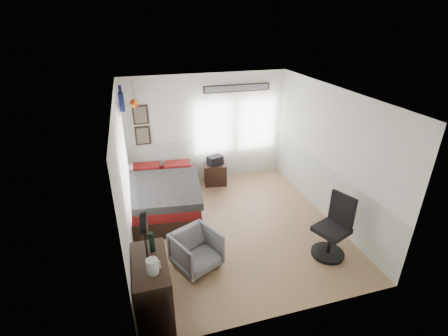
% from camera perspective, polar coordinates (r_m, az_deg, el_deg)
% --- Properties ---
extents(ground_plane, '(4.00, 4.50, 0.01)m').
position_cam_1_polar(ground_plane, '(6.72, 1.80, -10.25)').
color(ground_plane, '#936844').
extents(room_shell, '(4.02, 4.52, 2.71)m').
position_cam_1_polar(room_shell, '(6.07, 0.76, 3.13)').
color(room_shell, white).
rests_on(room_shell, ground_plane).
extents(wall_decor, '(3.55, 1.32, 1.44)m').
position_cam_1_polar(wall_decor, '(7.39, -11.09, 10.76)').
color(wall_decor, '#342517').
rests_on(wall_decor, room_shell).
extents(bed, '(1.79, 2.36, 0.70)m').
position_cam_1_polar(bed, '(7.20, -10.72, -4.80)').
color(bed, black).
rests_on(bed, ground_plane).
extents(dresser, '(0.48, 1.00, 0.90)m').
position_cam_1_polar(dresser, '(4.95, -12.46, -19.80)').
color(dresser, black).
rests_on(dresser, ground_plane).
extents(armchair, '(0.93, 0.94, 0.65)m').
position_cam_1_polar(armchair, '(5.64, -4.89, -14.21)').
color(armchair, slate).
rests_on(armchair, ground_plane).
extents(nightstand, '(0.60, 0.51, 0.54)m').
position_cam_1_polar(nightstand, '(8.18, -1.55, -1.02)').
color(nightstand, black).
rests_on(nightstand, ground_plane).
extents(task_chair, '(0.66, 0.66, 1.16)m').
position_cam_1_polar(task_chair, '(6.09, 18.66, -10.54)').
color(task_chair, black).
rests_on(task_chair, ground_plane).
extents(kettle, '(0.18, 0.16, 0.21)m').
position_cam_1_polar(kettle, '(4.42, -12.46, -16.52)').
color(kettle, silver).
rests_on(kettle, dresser).
extents(bottle, '(0.08, 0.08, 0.31)m').
position_cam_1_polar(bottle, '(4.73, -12.57, -12.58)').
color(bottle, black).
rests_on(bottle, dresser).
extents(stand_fan, '(0.12, 0.31, 0.76)m').
position_cam_1_polar(stand_fan, '(4.33, -13.88, -9.42)').
color(stand_fan, black).
rests_on(stand_fan, dresser).
extents(black_bag, '(0.42, 0.34, 0.21)m').
position_cam_1_polar(black_bag, '(8.02, -1.58, 1.38)').
color(black_bag, black).
rests_on(black_bag, nightstand).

